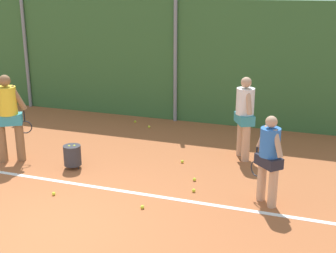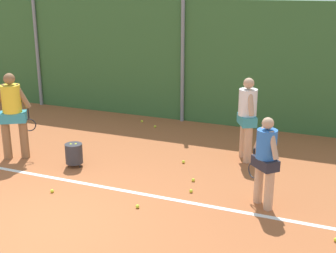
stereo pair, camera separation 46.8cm
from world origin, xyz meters
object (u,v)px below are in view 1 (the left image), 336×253
Objects in this scene: tennis_ball_2 at (15,108)px; tennis_ball_8 at (194,179)px; player_foreground_near at (269,156)px; tennis_ball_10 at (135,122)px; ball_hopper at (72,155)px; tennis_ball_7 at (194,190)px; player_backcourt_far at (245,113)px; tennis_ball_9 at (54,194)px; tennis_ball_5 at (241,132)px; tennis_ball_3 at (182,161)px; tennis_ball_4 at (142,207)px; tennis_ball_0 at (149,127)px; player_midcourt at (8,114)px.

tennis_ball_8 is (6.61, -3.31, 0.00)m from tennis_ball_2.
player_foreground_near is 24.17× the size of tennis_ball_10.
ball_hopper reaches higher than tennis_ball_7.
player_foreground_near is at bearing 172.93° from player_backcourt_far.
tennis_ball_9 is (-2.25, -1.46, 0.00)m from tennis_ball_8.
tennis_ball_7 is 4.62m from tennis_ball_10.
player_foreground_near is 4.04m from tennis_ball_5.
tennis_ball_4 is (-0.01, -2.24, 0.00)m from tennis_ball_3.
tennis_ball_7 is at bearing -64.16° from tennis_ball_3.
player_backcourt_far is 3.21m from tennis_ball_0.
tennis_ball_4 is at bearing -99.97° from tennis_ball_5.
tennis_ball_2 is 6.47m from tennis_ball_9.
player_foreground_near is at bearing -25.32° from tennis_ball_2.
tennis_ball_2 is 1.00× the size of tennis_ball_7.
tennis_ball_0 is at bearing 35.69° from player_backcourt_far.
tennis_ball_9 is at bearing -92.11° from tennis_ball_0.
tennis_ball_7 is at bearing -53.46° from tennis_ball_10.
tennis_ball_4 is (3.50, -1.15, -1.03)m from player_midcourt.
tennis_ball_0 is 2.61m from tennis_ball_3.
tennis_ball_2 is 1.00× the size of tennis_ball_8.
tennis_ball_5 is at bearing 61.71° from tennis_ball_9.
ball_hopper is at bearing 104.45° from tennis_ball_9.
tennis_ball_8 is at bearing -50.86° from tennis_ball_10.
ball_hopper reaches higher than tennis_ball_0.
player_midcourt is 5.68m from tennis_ball_5.
tennis_ball_5 and tennis_ball_10 have the same top height.
player_foreground_near is 5.58m from tennis_ball_10.
tennis_ball_4 and tennis_ball_8 have the same top height.
tennis_ball_5 is 1.00× the size of tennis_ball_8.
tennis_ball_4 and tennis_ball_10 have the same top height.
player_midcourt is 1.64m from ball_hopper.
tennis_ball_4 is at bearing -65.63° from tennis_ball_10.
tennis_ball_3 and tennis_ball_5 have the same top height.
ball_hopper is 4.53m from tennis_ball_5.
player_backcourt_far is 1.95m from tennis_ball_8.
tennis_ball_2 is 3.99m from tennis_ball_10.
ball_hopper is 7.78× the size of tennis_ball_10.
player_foreground_near is 24.17× the size of tennis_ball_4.
tennis_ball_4 is 1.51m from tennis_ball_8.
tennis_ball_2 and tennis_ball_9 have the same top height.
player_midcourt reaches higher than tennis_ball_10.
tennis_ball_10 is at bearing 94.58° from tennis_ball_9.
tennis_ball_0 is at bearing 123.11° from tennis_ball_7.
tennis_ball_9 is at bearing -157.82° from tennis_ball_7.
tennis_ball_3 is at bearing 115.84° from tennis_ball_7.
player_backcourt_far is at bearing -13.60° from tennis_ball_2.
player_midcourt is 28.66× the size of tennis_ball_9.
tennis_ball_8 is at bearing 129.05° from player_backcourt_far.
tennis_ball_8 is at bearing 104.55° from tennis_ball_7.
player_backcourt_far is at bearing -10.44° from player_midcourt.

